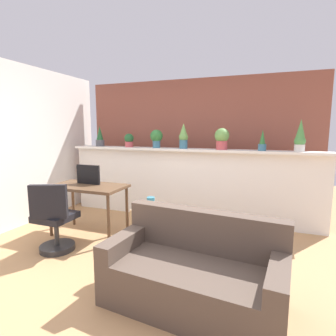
{
  "coord_description": "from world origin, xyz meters",
  "views": [
    {
      "loc": [
        1.31,
        -2.43,
        1.57
      ],
      "look_at": [
        0.05,
        0.93,
        1.05
      ],
      "focal_mm": 28.63,
      "sensor_mm": 36.0,
      "label": 1
    }
  ],
  "objects_px": {
    "potted_plant_5": "(262,142)",
    "vase_on_shelf": "(151,203)",
    "desk": "(88,191)",
    "couch": "(194,274)",
    "side_cube_shelf": "(149,225)",
    "potted_plant_4": "(222,138)",
    "potted_plant_1": "(129,140)",
    "potted_plant_3": "(183,136)",
    "potted_plant_2": "(156,137)",
    "potted_plant_6": "(300,137)",
    "office_chair": "(54,223)",
    "potted_plant_0": "(100,137)",
    "tv_monitor": "(88,174)"
  },
  "relations": [
    {
      "from": "side_cube_shelf",
      "to": "potted_plant_1",
      "type": "bearing_deg",
      "value": 128.65
    },
    {
      "from": "potted_plant_2",
      "to": "potted_plant_3",
      "type": "distance_m",
      "value": 0.5
    },
    {
      "from": "potted_plant_0",
      "to": "tv_monitor",
      "type": "bearing_deg",
      "value": -63.75
    },
    {
      "from": "potted_plant_2",
      "to": "desk",
      "type": "relative_size",
      "value": 0.29
    },
    {
      "from": "potted_plant_0",
      "to": "potted_plant_1",
      "type": "relative_size",
      "value": 1.56
    },
    {
      "from": "potted_plant_0",
      "to": "potted_plant_3",
      "type": "distance_m",
      "value": 1.72
    },
    {
      "from": "potted_plant_6",
      "to": "office_chair",
      "type": "relative_size",
      "value": 0.53
    },
    {
      "from": "potted_plant_2",
      "to": "potted_plant_6",
      "type": "xyz_separation_m",
      "value": [
        2.3,
        0.02,
        0.03
      ]
    },
    {
      "from": "potted_plant_2",
      "to": "potted_plant_0",
      "type": "bearing_deg",
      "value": 177.95
    },
    {
      "from": "vase_on_shelf",
      "to": "potted_plant_0",
      "type": "bearing_deg",
      "value": 143.25
    },
    {
      "from": "tv_monitor",
      "to": "vase_on_shelf",
      "type": "bearing_deg",
      "value": -2.87
    },
    {
      "from": "potted_plant_4",
      "to": "desk",
      "type": "bearing_deg",
      "value": -146.08
    },
    {
      "from": "desk",
      "to": "office_chair",
      "type": "height_order",
      "value": "office_chair"
    },
    {
      "from": "potted_plant_5",
      "to": "couch",
      "type": "xyz_separation_m",
      "value": [
        -0.48,
        -2.19,
        -1.09
      ]
    },
    {
      "from": "potted_plant_2",
      "to": "potted_plant_3",
      "type": "height_order",
      "value": "potted_plant_3"
    },
    {
      "from": "desk",
      "to": "couch",
      "type": "distance_m",
      "value": 2.18
    },
    {
      "from": "potted_plant_6",
      "to": "couch",
      "type": "xyz_separation_m",
      "value": [
        -1.0,
        -2.23,
        -1.17
      ]
    },
    {
      "from": "potted_plant_3",
      "to": "potted_plant_2",
      "type": "bearing_deg",
      "value": 178.52
    },
    {
      "from": "desk",
      "to": "potted_plant_6",
      "type": "bearing_deg",
      "value": 22.79
    },
    {
      "from": "potted_plant_1",
      "to": "potted_plant_4",
      "type": "xyz_separation_m",
      "value": [
        1.71,
        -0.02,
        0.06
      ]
    },
    {
      "from": "potted_plant_2",
      "to": "desk",
      "type": "height_order",
      "value": "potted_plant_2"
    },
    {
      "from": "potted_plant_4",
      "to": "side_cube_shelf",
      "type": "height_order",
      "value": "potted_plant_4"
    },
    {
      "from": "office_chair",
      "to": "tv_monitor",
      "type": "bearing_deg",
      "value": 90.39
    },
    {
      "from": "vase_on_shelf",
      "to": "couch",
      "type": "distance_m",
      "value": 1.41
    },
    {
      "from": "side_cube_shelf",
      "to": "tv_monitor",
      "type": "bearing_deg",
      "value": 177.49
    },
    {
      "from": "potted_plant_2",
      "to": "potted_plant_3",
      "type": "relative_size",
      "value": 0.75
    },
    {
      "from": "side_cube_shelf",
      "to": "potted_plant_4",
      "type": "bearing_deg",
      "value": 55.72
    },
    {
      "from": "tv_monitor",
      "to": "potted_plant_4",
      "type": "bearing_deg",
      "value": 31.37
    },
    {
      "from": "potted_plant_3",
      "to": "potted_plant_5",
      "type": "relative_size",
      "value": 1.32
    },
    {
      "from": "potted_plant_2",
      "to": "desk",
      "type": "distance_m",
      "value": 1.53
    },
    {
      "from": "office_chair",
      "to": "couch",
      "type": "relative_size",
      "value": 0.56
    },
    {
      "from": "desk",
      "to": "couch",
      "type": "bearing_deg",
      "value": -28.26
    },
    {
      "from": "potted_plant_1",
      "to": "couch",
      "type": "bearing_deg",
      "value": -50.12
    },
    {
      "from": "side_cube_shelf",
      "to": "vase_on_shelf",
      "type": "xyz_separation_m",
      "value": [
        0.03,
        -0.01,
        0.33
      ]
    },
    {
      "from": "potted_plant_6",
      "to": "side_cube_shelf",
      "type": "distance_m",
      "value": 2.55
    },
    {
      "from": "potted_plant_0",
      "to": "desk",
      "type": "distance_m",
      "value": 1.57
    },
    {
      "from": "tv_monitor",
      "to": "office_chair",
      "type": "distance_m",
      "value": 0.89
    },
    {
      "from": "potted_plant_1",
      "to": "potted_plant_3",
      "type": "relative_size",
      "value": 0.58
    },
    {
      "from": "office_chair",
      "to": "side_cube_shelf",
      "type": "relative_size",
      "value": 1.82
    },
    {
      "from": "potted_plant_0",
      "to": "couch",
      "type": "bearing_deg",
      "value": -41.89
    },
    {
      "from": "potted_plant_0",
      "to": "potted_plant_5",
      "type": "relative_size",
      "value": 1.2
    },
    {
      "from": "potted_plant_5",
      "to": "vase_on_shelf",
      "type": "relative_size",
      "value": 2.12
    },
    {
      "from": "potted_plant_5",
      "to": "desk",
      "type": "distance_m",
      "value": 2.74
    },
    {
      "from": "potted_plant_5",
      "to": "desk",
      "type": "bearing_deg",
      "value": -153.62
    },
    {
      "from": "potted_plant_4",
      "to": "office_chair",
      "type": "xyz_separation_m",
      "value": [
        -1.79,
        -1.83,
        -1.04
      ]
    },
    {
      "from": "potted_plant_3",
      "to": "potted_plant_6",
      "type": "distance_m",
      "value": 1.79
    },
    {
      "from": "potted_plant_4",
      "to": "tv_monitor",
      "type": "relative_size",
      "value": 0.89
    },
    {
      "from": "potted_plant_4",
      "to": "tv_monitor",
      "type": "xyz_separation_m",
      "value": [
        -1.8,
        -1.1,
        -0.53
      ]
    },
    {
      "from": "office_chair",
      "to": "potted_plant_4",
      "type": "bearing_deg",
      "value": 45.54
    },
    {
      "from": "potted_plant_5",
      "to": "couch",
      "type": "bearing_deg",
      "value": -102.25
    }
  ]
}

